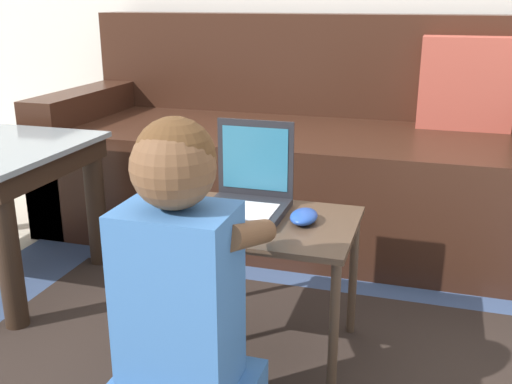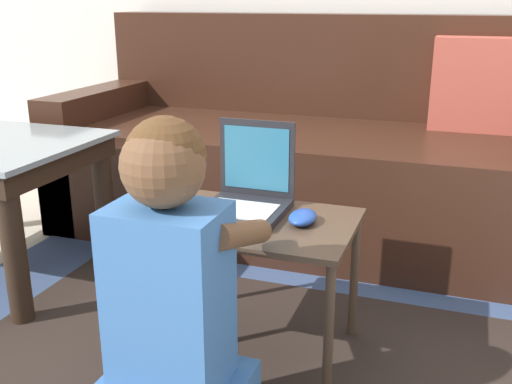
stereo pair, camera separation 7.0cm
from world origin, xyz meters
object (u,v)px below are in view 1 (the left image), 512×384
at_px(laptop, 246,198).
at_px(person_seated, 181,314).
at_px(laptop_desk, 251,236).
at_px(computer_mouse, 304,217).
at_px(couch, 302,158).

relative_size(laptop, person_seated, 0.32).
height_order(laptop_desk, laptop, laptop).
bearing_deg(computer_mouse, couch, 102.90).
distance_m(laptop, person_seated, 0.48).
distance_m(laptop_desk, computer_mouse, 0.15).
bearing_deg(couch, computer_mouse, -77.10).
relative_size(computer_mouse, person_seated, 0.15).
xyz_separation_m(computer_mouse, person_seated, (-0.16, -0.43, -0.08)).
bearing_deg(couch, person_seated, -87.39).
bearing_deg(couch, laptop, -86.65).
relative_size(laptop, computer_mouse, 2.17).
bearing_deg(person_seated, laptop_desk, 86.97).
height_order(couch, person_seated, couch).
xyz_separation_m(laptop_desk, computer_mouse, (0.14, 0.02, 0.07)).
bearing_deg(computer_mouse, laptop_desk, -172.95).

